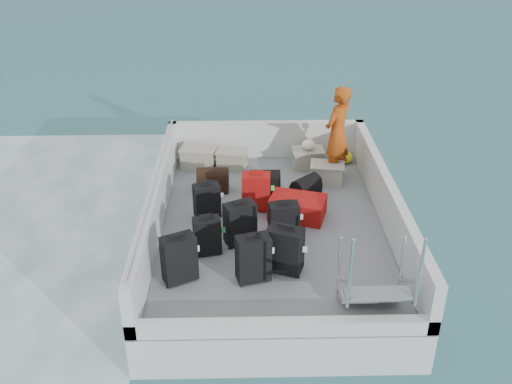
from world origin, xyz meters
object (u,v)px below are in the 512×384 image
at_px(crate_1, 232,160).
at_px(crate_3, 327,174).
at_px(crate_2, 308,159).
at_px(suitcase_0, 179,259).
at_px(passenger, 337,133).
at_px(suitcase_3, 253,259).
at_px(crate_0, 199,158).
at_px(suitcase_4, 240,223).
at_px(suitcase_6, 285,250).
at_px(suitcase_5, 256,192).
at_px(suitcase_8, 297,207).
at_px(suitcase_7, 284,222).
at_px(suitcase_2, 207,201).
at_px(suitcase_1, 207,236).

relative_size(crate_1, crate_3, 0.97).
height_order(crate_2, crate_3, crate_3).
xyz_separation_m(suitcase_0, crate_3, (2.27, 2.73, -0.17)).
bearing_deg(passenger, suitcase_3, 12.43).
xyz_separation_m(crate_3, passenger, (0.16, 0.20, 0.67)).
xyz_separation_m(suitcase_3, crate_0, (-0.93, 3.40, -0.15)).
relative_size(suitcase_4, crate_3, 1.20).
bearing_deg(suitcase_4, crate_0, 81.86).
distance_m(suitcase_6, crate_3, 2.70).
relative_size(suitcase_0, suitcase_5, 1.09).
bearing_deg(suitcase_8, crate_3, -10.92).
bearing_deg(suitcase_3, suitcase_8, 50.95).
height_order(suitcase_3, suitcase_7, suitcase_3).
xyz_separation_m(suitcase_6, crate_3, (0.90, 2.53, -0.16)).
relative_size(suitcase_7, crate_0, 1.01).
height_order(suitcase_7, crate_3, suitcase_7).
distance_m(crate_1, crate_2, 1.38).
distance_m(suitcase_2, suitcase_5, 0.80).
height_order(suitcase_5, suitcase_8, suitcase_5).
height_order(suitcase_3, crate_3, suitcase_3).
xyz_separation_m(suitcase_0, suitcase_6, (1.37, 0.19, -0.01)).
relative_size(suitcase_0, suitcase_6, 1.03).
bearing_deg(suitcase_0, suitcase_4, 21.82).
bearing_deg(suitcase_0, passenger, 23.50).
distance_m(suitcase_1, crate_0, 2.79).
bearing_deg(crate_0, suitcase_4, -73.24).
height_order(suitcase_1, suitcase_3, suitcase_3).
height_order(suitcase_8, crate_3, suitcase_8).
relative_size(suitcase_3, crate_2, 1.24).
bearing_deg(suitcase_5, crate_3, 38.36).
xyz_separation_m(suitcase_8, crate_3, (0.61, 1.14, -0.00)).
bearing_deg(suitcase_2, crate_3, 11.63).
bearing_deg(suitcase_3, crate_3, 49.25).
bearing_deg(crate_1, suitcase_1, -96.27).
bearing_deg(crate_3, passenger, 51.32).
height_order(crate_1, crate_3, crate_3).
height_order(suitcase_5, crate_1, suitcase_5).
xyz_separation_m(suitcase_6, suitcase_8, (0.29, 1.39, -0.16)).
xyz_separation_m(suitcase_8, passenger, (0.77, 1.35, 0.66)).
bearing_deg(suitcase_8, crate_1, 47.55).
xyz_separation_m(crate_2, crate_3, (0.27, -0.62, 0.00)).
bearing_deg(suitcase_7, passenger, 55.18).
bearing_deg(suitcase_5, crate_0, 125.81).
bearing_deg(crate_2, suitcase_7, -103.96).
height_order(suitcase_0, passenger, passenger).
xyz_separation_m(suitcase_0, suitcase_3, (0.95, -0.01, -0.00)).
distance_m(suitcase_7, crate_1, 2.55).
bearing_deg(crate_2, passenger, -44.44).
bearing_deg(suitcase_6, suitcase_8, 100.38).
distance_m(suitcase_3, suitcase_7, 1.05).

